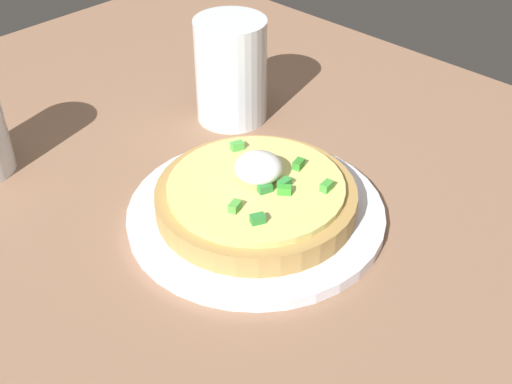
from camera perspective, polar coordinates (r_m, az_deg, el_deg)
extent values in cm
cube|color=#8B654C|center=(71.36, -0.12, 0.42)|extent=(104.93, 76.39, 2.64)
cylinder|color=white|center=(64.79, 0.00, -1.82)|extent=(25.02, 25.02, 1.17)
cylinder|color=#AF8748|center=(63.71, 0.00, -0.60)|extent=(19.33, 19.33, 2.33)
cylinder|color=#DBD074|center=(62.81, 0.00, 0.47)|extent=(16.93, 16.93, 0.63)
ellipsoid|color=white|center=(62.54, 0.21, 2.12)|extent=(4.58, 4.58, 2.62)
cube|color=#358C2B|center=(64.44, 3.41, 2.24)|extent=(1.10, 1.44, 0.80)
cube|color=green|center=(62.01, 6.08, 0.50)|extent=(0.94, 1.36, 0.80)
cube|color=#2F8A38|center=(57.88, 0.15, -2.32)|extent=(1.29, 1.50, 0.80)
cube|color=green|center=(62.11, 2.47, 0.77)|extent=(0.86, 1.32, 0.80)
cube|color=green|center=(67.32, -1.62, 3.98)|extent=(1.18, 1.47, 0.80)
cube|color=#53B040|center=(59.28, -1.82, -1.25)|extent=(1.15, 1.46, 0.80)
cube|color=green|center=(61.26, 2.45, 0.18)|extent=(1.50, 1.42, 0.80)
cube|color=#308239|center=(61.43, 0.77, 0.34)|extent=(1.19, 1.48, 0.80)
cylinder|color=silver|center=(78.32, -2.15, 10.38)|extent=(8.38, 8.38, 12.27)
cylinder|color=#411710|center=(78.83, -2.14, 9.65)|extent=(7.37, 7.37, 9.23)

